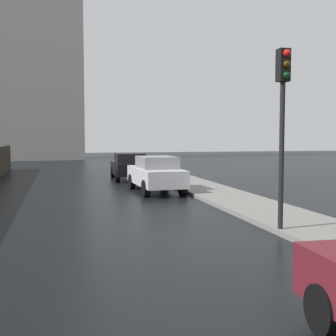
% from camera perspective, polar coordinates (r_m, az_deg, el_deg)
% --- Properties ---
extents(car_white_near_kerb, '(1.83, 4.13, 1.49)m').
position_cam_1_polar(car_white_near_kerb, '(18.50, -1.54, -0.74)').
color(car_white_near_kerb, silver).
rests_on(car_white_near_kerb, ground).
extents(car_black_far_ahead, '(1.83, 4.13, 1.43)m').
position_cam_1_polar(car_black_far_ahead, '(23.87, -4.96, 0.27)').
color(car_black_far_ahead, black).
rests_on(car_black_far_ahead, ground).
extents(traffic_light, '(0.26, 0.39, 4.19)m').
position_cam_1_polar(traffic_light, '(10.80, 14.42, 7.82)').
color(traffic_light, black).
rests_on(traffic_light, sidewalk_strip).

